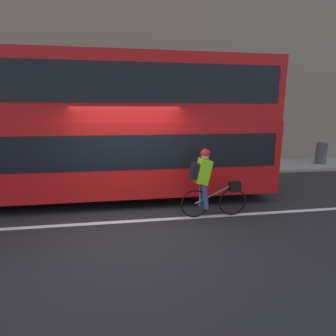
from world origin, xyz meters
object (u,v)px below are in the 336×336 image
object	(u,v)px
cyclist_on_bike	(208,181)
street_sign_post	(203,134)
trash_bin	(321,153)
bus	(99,124)

from	to	relation	value
cyclist_on_bike	street_sign_post	size ratio (longest dim) A/B	0.65
cyclist_on_bike	trash_bin	distance (m)	8.42
bus	trash_bin	size ratio (longest dim) A/B	9.68
bus	cyclist_on_bike	xyz separation A→B (m)	(2.51, -1.90, -1.21)
cyclist_on_bike	trash_bin	xyz separation A→B (m)	(6.82, 4.93, -0.27)
cyclist_on_bike	trash_bin	bearing A→B (deg)	35.84
street_sign_post	trash_bin	bearing A→B (deg)	0.07
cyclist_on_bike	bus	bearing A→B (deg)	142.97
cyclist_on_bike	street_sign_post	bearing A→B (deg)	74.88
bus	street_sign_post	distance (m)	4.93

